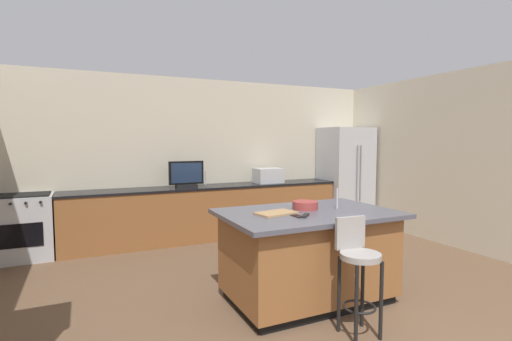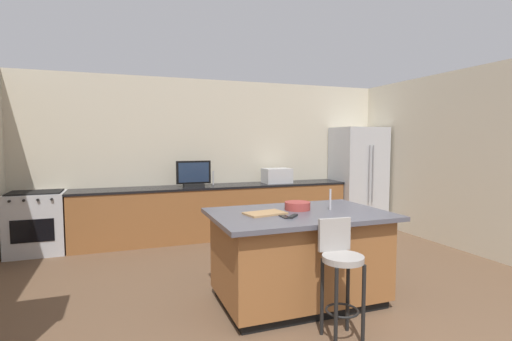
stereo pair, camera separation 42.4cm
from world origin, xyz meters
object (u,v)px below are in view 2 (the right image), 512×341
at_px(range_oven, 37,223).
at_px(microwave, 277,176).
at_px(kitchen_island, 299,256).
at_px(cutting_board, 265,213).
at_px(tv_remote, 293,216).
at_px(tv_monitor, 194,175).
at_px(bar_stool_center, 341,268).
at_px(cell_phone, 285,217).
at_px(fruit_bowl, 297,206).
at_px(refrigerator, 358,177).

bearing_deg(range_oven, microwave, 0.02).
height_order(kitchen_island, cutting_board, cutting_board).
bearing_deg(tv_remote, tv_monitor, 142.92).
xyz_separation_m(range_oven, tv_monitor, (2.30, -0.05, 0.64)).
relative_size(bar_stool_center, cell_phone, 6.61).
height_order(bar_stool_center, fruit_bowl, fruit_bowl).
relative_size(range_oven, microwave, 1.90).
distance_m(kitchen_island, fruit_bowl, 0.51).
xyz_separation_m(range_oven, bar_stool_center, (2.86, -3.57, 0.14)).
relative_size(tv_monitor, cutting_board, 1.44).
xyz_separation_m(kitchen_island, cell_phone, (-0.24, -0.18, 0.46)).
bearing_deg(range_oven, bar_stool_center, -51.31).
bearing_deg(refrigerator, bar_stool_center, -126.91).
xyz_separation_m(range_oven, cell_phone, (2.61, -2.98, 0.48)).
height_order(kitchen_island, fruit_bowl, fruit_bowl).
xyz_separation_m(bar_stool_center, fruit_bowl, (0.04, 0.90, 0.37)).
bearing_deg(microwave, refrigerator, -2.67).
bearing_deg(tv_remote, cell_phone, -157.31).
bearing_deg(fruit_bowl, tv_monitor, 102.87).
distance_m(cell_phone, cutting_board, 0.24).
bearing_deg(bar_stool_center, tv_remote, 110.97).
distance_m(range_oven, fruit_bowl, 3.97).
height_order(refrigerator, tv_monitor, refrigerator).
bearing_deg(kitchen_island, cutting_board, 176.86).
height_order(kitchen_island, microwave, microwave).
height_order(tv_monitor, cutting_board, tv_monitor).
relative_size(bar_stool_center, fruit_bowl, 3.69).
relative_size(bar_stool_center, tv_remote, 5.84).
bearing_deg(fruit_bowl, bar_stool_center, -92.73).
bearing_deg(cell_phone, tv_monitor, 96.68).
bearing_deg(cutting_board, range_oven, 131.88).
distance_m(kitchen_island, range_oven, 4.00).
bearing_deg(fruit_bowl, cell_phone, -132.48).
distance_m(refrigerator, cell_phone, 4.08).
relative_size(kitchen_island, tv_monitor, 3.12).
relative_size(range_oven, bar_stool_center, 0.92).
distance_m(tv_monitor, cell_phone, 2.95).
relative_size(microwave, cell_phone, 3.20).
height_order(kitchen_island, tv_remote, tv_remote).
xyz_separation_m(microwave, cell_phone, (-1.20, -2.98, -0.09)).
distance_m(range_oven, tv_remote, 4.06).
height_order(microwave, cell_phone, microwave).
bearing_deg(tv_monitor, cutting_board, -85.99).
distance_m(microwave, cutting_board, 3.08).
bearing_deg(fruit_bowl, kitchen_island, -109.37).
bearing_deg(range_oven, tv_monitor, -1.26).
bearing_deg(cutting_board, microwave, 64.59).
bearing_deg(microwave, fruit_bowl, -108.86).
bearing_deg(microwave, cell_phone, -111.87).
bearing_deg(bar_stool_center, cell_phone, 116.12).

